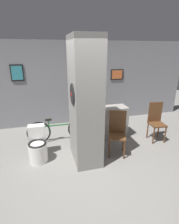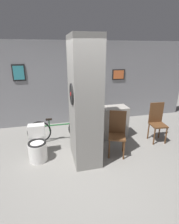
# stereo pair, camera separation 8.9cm
# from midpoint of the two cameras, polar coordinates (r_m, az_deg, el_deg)

# --- Properties ---
(ground_plane) EXTENTS (14.00, 14.00, 0.00)m
(ground_plane) POSITION_cam_midpoint_polar(r_m,az_deg,el_deg) (3.80, 1.40, -18.12)
(ground_plane) COLOR gray
(wall_back) EXTENTS (8.00, 0.09, 2.60)m
(wall_back) POSITION_cam_midpoint_polar(r_m,az_deg,el_deg) (5.67, -6.06, 9.15)
(wall_back) COLOR gray
(wall_back) RESTS_ON ground_plane
(pillar_center) EXTENTS (0.58, 0.92, 2.60)m
(pillar_center) POSITION_cam_midpoint_polar(r_m,az_deg,el_deg) (3.57, -2.17, 2.91)
(pillar_center) COLOR gray
(pillar_center) RESTS_ON ground_plane
(counter_shelf) EXTENTS (1.25, 0.44, 0.87)m
(counter_shelf) POSITION_cam_midpoint_polar(r_m,az_deg,el_deg) (4.82, 4.30, -3.49)
(counter_shelf) COLOR gray
(counter_shelf) RESTS_ON ground_plane
(toilet) EXTENTS (0.40, 0.56, 0.75)m
(toilet) POSITION_cam_midpoint_polar(r_m,az_deg,el_deg) (4.09, -17.16, -10.82)
(toilet) COLOR white
(toilet) RESTS_ON ground_plane
(chair_near_pillar) EXTENTS (0.49, 0.49, 1.03)m
(chair_near_pillar) POSITION_cam_midpoint_polar(r_m,az_deg,el_deg) (4.08, 8.42, -6.26)
(chair_near_pillar) COLOR brown
(chair_near_pillar) RESTS_ON ground_plane
(chair_by_doorway) EXTENTS (0.41, 0.41, 1.03)m
(chair_by_doorway) POSITION_cam_midpoint_polar(r_m,az_deg,el_deg) (4.97, 20.45, -2.50)
(chair_by_doorway) COLOR brown
(chair_by_doorway) RESTS_ON ground_plane
(bicycle) EXTENTS (1.67, 0.42, 0.66)m
(bicycle) POSITION_cam_midpoint_polar(r_m,az_deg,el_deg) (4.75, -10.29, -5.72)
(bicycle) COLOR black
(bicycle) RESTS_ON ground_plane
(bottle_tall) EXTENTS (0.09, 0.09, 0.34)m
(bottle_tall) POSITION_cam_midpoint_polar(r_m,az_deg,el_deg) (4.65, 2.13, 3.05)
(bottle_tall) COLOR #19598C
(bottle_tall) RESTS_ON counter_shelf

